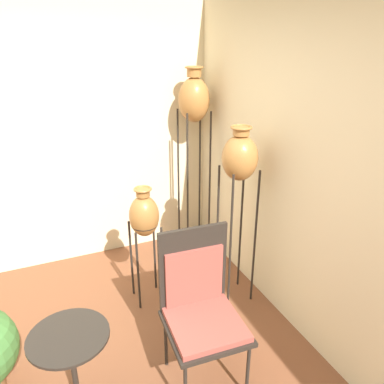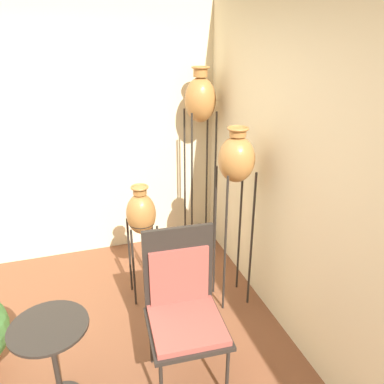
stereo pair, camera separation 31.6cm
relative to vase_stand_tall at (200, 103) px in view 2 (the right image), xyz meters
name	(u,v)px [view 2 (the right image)]	position (x,y,z in m)	size (l,w,h in m)	color
wall_back	(36,136)	(-1.60, 0.30, -0.28)	(7.67, 0.06, 2.70)	beige
wall_right	(309,179)	(0.26, -1.56, -0.28)	(0.06, 7.67, 2.70)	beige
vase_stand_tall	(200,103)	(0.00, 0.00, 0.00)	(0.31, 0.31, 1.99)	#28231E
vase_stand_medium	(236,163)	(-0.03, -1.00, -0.32)	(0.30, 0.30, 1.61)	#28231E
vase_stand_short	(141,215)	(-0.78, -0.72, -0.80)	(0.26, 0.26, 1.10)	#28231E
chair	(183,303)	(-0.68, -1.65, -1.04)	(0.54, 0.54, 1.10)	#28231E
side_table	(52,348)	(-1.53, -1.65, -1.17)	(0.48, 0.48, 0.64)	#28231E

